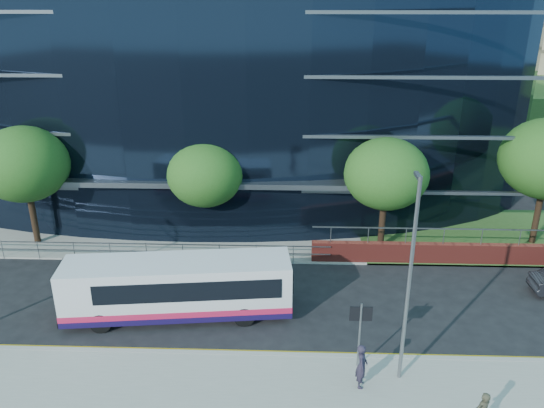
{
  "coord_description": "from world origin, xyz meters",
  "views": [
    {
      "loc": [
        1.79,
        -18.6,
        13.61
      ],
      "look_at": [
        0.81,
        8.0,
        3.08
      ],
      "focal_mm": 35.0,
      "sensor_mm": 36.0,
      "label": 1
    }
  ],
  "objects_px": {
    "pedestrian": "(362,366)",
    "tree_dist_e": "(498,85)",
    "tree_far_a": "(24,164)",
    "city_bus": "(180,287)",
    "street_sign": "(360,322)",
    "tree_far_c": "(386,174)",
    "streetlight_east": "(410,277)",
    "tree_far_b": "(205,175)"
  },
  "relations": [
    {
      "from": "streetlight_east",
      "to": "city_bus",
      "type": "height_order",
      "value": "streetlight_east"
    },
    {
      "from": "tree_dist_e",
      "to": "city_bus",
      "type": "relative_size",
      "value": 0.63
    },
    {
      "from": "tree_far_c",
      "to": "city_bus",
      "type": "relative_size",
      "value": 0.63
    },
    {
      "from": "tree_far_c",
      "to": "streetlight_east",
      "type": "distance_m",
      "value": 11.22
    },
    {
      "from": "tree_far_c",
      "to": "streetlight_east",
      "type": "relative_size",
      "value": 0.81
    },
    {
      "from": "tree_far_a",
      "to": "city_bus",
      "type": "distance_m",
      "value": 12.7
    },
    {
      "from": "tree_far_c",
      "to": "streetlight_east",
      "type": "height_order",
      "value": "streetlight_east"
    },
    {
      "from": "pedestrian",
      "to": "tree_dist_e",
      "type": "bearing_deg",
      "value": -17.14
    },
    {
      "from": "city_bus",
      "to": "pedestrian",
      "type": "distance_m",
      "value": 8.84
    },
    {
      "from": "tree_dist_e",
      "to": "city_bus",
      "type": "height_order",
      "value": "tree_dist_e"
    },
    {
      "from": "tree_far_a",
      "to": "pedestrian",
      "type": "height_order",
      "value": "tree_far_a"
    },
    {
      "from": "street_sign",
      "to": "pedestrian",
      "type": "xyz_separation_m",
      "value": [
        -0.02,
        -1.14,
        -1.12
      ]
    },
    {
      "from": "street_sign",
      "to": "tree_far_a",
      "type": "bearing_deg",
      "value": 148.83
    },
    {
      "from": "tree_far_a",
      "to": "city_bus",
      "type": "height_order",
      "value": "tree_far_a"
    },
    {
      "from": "tree_dist_e",
      "to": "tree_far_c",
      "type": "bearing_deg",
      "value": -118.74
    },
    {
      "from": "street_sign",
      "to": "streetlight_east",
      "type": "height_order",
      "value": "streetlight_east"
    },
    {
      "from": "street_sign",
      "to": "pedestrian",
      "type": "relative_size",
      "value": 1.59
    },
    {
      "from": "tree_dist_e",
      "to": "streetlight_east",
      "type": "xyz_separation_m",
      "value": [
        -18.0,
        -42.17,
        -0.1
      ]
    },
    {
      "from": "street_sign",
      "to": "city_bus",
      "type": "xyz_separation_m",
      "value": [
        -7.58,
        3.43,
        -0.7
      ]
    },
    {
      "from": "tree_far_b",
      "to": "tree_dist_e",
      "type": "height_order",
      "value": "tree_dist_e"
    },
    {
      "from": "tree_far_c",
      "to": "pedestrian",
      "type": "height_order",
      "value": "tree_far_c"
    },
    {
      "from": "tree_far_c",
      "to": "city_bus",
      "type": "bearing_deg",
      "value": -144.61
    },
    {
      "from": "pedestrian",
      "to": "city_bus",
      "type": "bearing_deg",
      "value": 66.29
    },
    {
      "from": "city_bus",
      "to": "street_sign",
      "type": "bearing_deg",
      "value": -30.95
    },
    {
      "from": "tree_far_a",
      "to": "city_bus",
      "type": "bearing_deg",
      "value": -35.83
    },
    {
      "from": "tree_far_a",
      "to": "pedestrian",
      "type": "distance_m",
      "value": 21.39
    },
    {
      "from": "pedestrian",
      "to": "tree_far_c",
      "type": "bearing_deg",
      "value": -4.72
    },
    {
      "from": "tree_far_a",
      "to": "streetlight_east",
      "type": "xyz_separation_m",
      "value": [
        19.0,
        -11.17,
        -0.42
      ]
    },
    {
      "from": "street_sign",
      "to": "tree_dist_e",
      "type": "distance_m",
      "value": 45.99
    },
    {
      "from": "tree_far_c",
      "to": "streetlight_east",
      "type": "xyz_separation_m",
      "value": [
        -1.0,
        -11.17,
        -0.1
      ]
    },
    {
      "from": "pedestrian",
      "to": "street_sign",
      "type": "bearing_deg",
      "value": 6.34
    },
    {
      "from": "tree_far_a",
      "to": "tree_far_b",
      "type": "relative_size",
      "value": 1.15
    },
    {
      "from": "street_sign",
      "to": "tree_dist_e",
      "type": "relative_size",
      "value": 0.43
    },
    {
      "from": "street_sign",
      "to": "tree_dist_e",
      "type": "height_order",
      "value": "tree_dist_e"
    },
    {
      "from": "tree_dist_e",
      "to": "city_bus",
      "type": "xyz_separation_m",
      "value": [
        -27.08,
        -38.16,
        -3.09
      ]
    },
    {
      "from": "tree_far_b",
      "to": "streetlight_east",
      "type": "height_order",
      "value": "streetlight_east"
    },
    {
      "from": "street_sign",
      "to": "tree_far_a",
      "type": "distance_m",
      "value": 20.63
    },
    {
      "from": "tree_far_a",
      "to": "streetlight_east",
      "type": "bearing_deg",
      "value": -30.46
    },
    {
      "from": "city_bus",
      "to": "tree_far_a",
      "type": "bearing_deg",
      "value": 137.54
    },
    {
      "from": "streetlight_east",
      "to": "city_bus",
      "type": "bearing_deg",
      "value": 156.16
    },
    {
      "from": "tree_far_b",
      "to": "tree_far_c",
      "type": "xyz_separation_m",
      "value": [
        10.0,
        -0.5,
        0.33
      ]
    },
    {
      "from": "tree_far_b",
      "to": "pedestrian",
      "type": "height_order",
      "value": "tree_far_b"
    }
  ]
}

